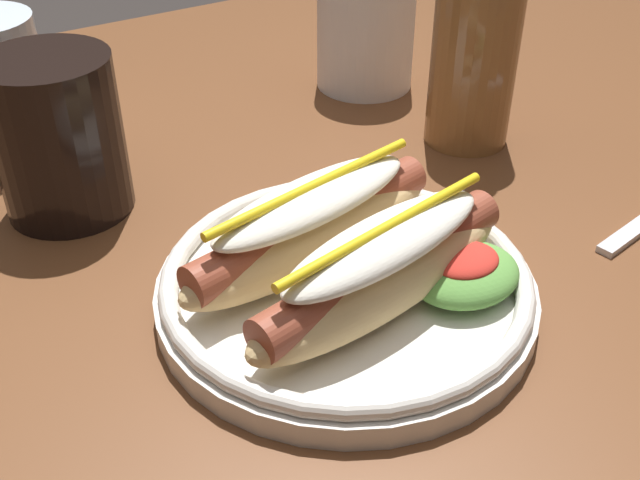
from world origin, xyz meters
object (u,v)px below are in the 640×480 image
at_px(hot_dog_plate, 351,269).
at_px(extra_cup, 366,25).
at_px(soda_cup, 58,136).
at_px(glass_bottle, 476,43).

relative_size(hot_dog_plate, extra_cup, 1.98).
distance_m(hot_dog_plate, soda_cup, 0.23).
relative_size(hot_dog_plate, soda_cup, 2.02).
xyz_separation_m(hot_dog_plate, soda_cup, (-0.11, 0.20, 0.03)).
bearing_deg(glass_bottle, extra_cup, 93.49).
bearing_deg(extra_cup, hot_dog_plate, -126.17).
height_order(hot_dog_plate, extra_cup, extra_cup).
distance_m(hot_dog_plate, glass_bottle, 0.25).
bearing_deg(hot_dog_plate, extra_cup, 53.83).
xyz_separation_m(hot_dog_plate, glass_bottle, (0.21, 0.13, 0.06)).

